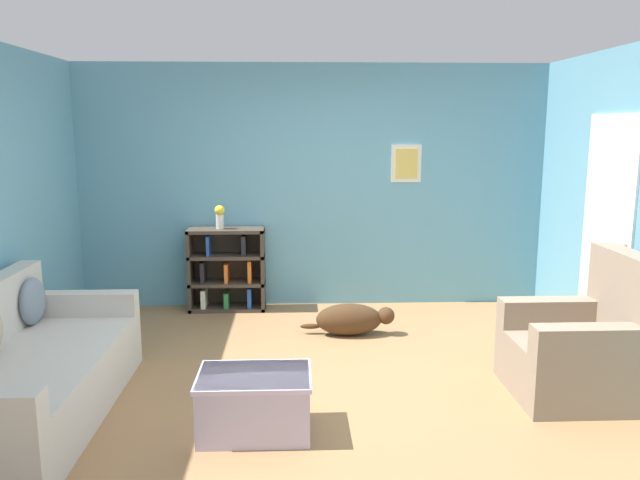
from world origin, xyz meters
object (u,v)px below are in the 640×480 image
object	(u,v)px
bookshelf	(227,270)
recliner_chair	(585,347)
coffee_table	(255,401)
couch	(22,375)
vase	(220,216)
dog	(351,319)

from	to	relation	value
bookshelf	recliner_chair	distance (m)	3.65
recliner_chair	coffee_table	xyz separation A→B (m)	(-2.37, -0.48, -0.15)
couch	recliner_chair	size ratio (longest dim) A/B	1.97
bookshelf	vase	world-z (taller)	vase
recliner_chair	vase	world-z (taller)	vase
coffee_table	dog	size ratio (longest dim) A/B	0.81
recliner_chair	vase	size ratio (longest dim) A/B	4.25
couch	bookshelf	world-z (taller)	bookshelf
couch	vase	size ratio (longest dim) A/B	8.38
bookshelf	coffee_table	world-z (taller)	bookshelf
couch	recliner_chair	distance (m)	3.94
couch	dog	world-z (taller)	couch
vase	recliner_chair	bearing A→B (deg)	-38.28
coffee_table	vase	world-z (taller)	vase
recliner_chair	dog	bearing A→B (deg)	138.57
coffee_table	vase	size ratio (longest dim) A/B	2.90
couch	dog	xyz separation A→B (m)	(2.35, 1.62, -0.16)
coffee_table	bookshelf	bearing A→B (deg)	99.43
couch	vase	distance (m)	2.81
recliner_chair	vase	distance (m)	3.74
couch	coffee_table	xyz separation A→B (m)	(1.56, -0.25, -0.10)
couch	dog	distance (m)	2.86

